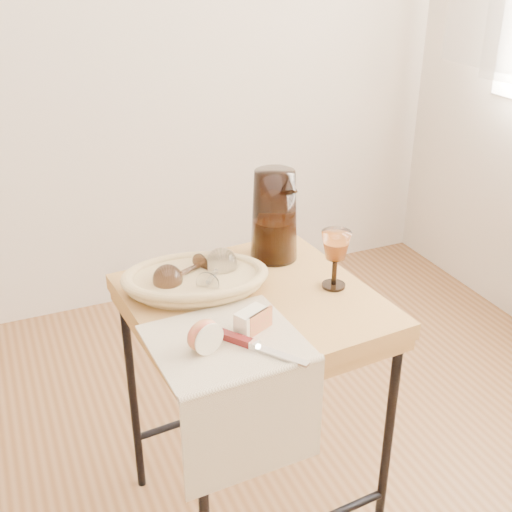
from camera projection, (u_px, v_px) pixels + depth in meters
name	position (u px, v px, depth m)	size (l,w,h in m)	color
side_table	(253.00, 414.00, 1.72)	(0.56, 0.56, 0.71)	brown
tea_towel	(226.00, 342.00, 1.39)	(0.31, 0.28, 0.01)	beige
bread_basket	(195.00, 282.00, 1.58)	(0.31, 0.22, 0.05)	#9D864D
goblet_lying_a	(182.00, 273.00, 1.57)	(0.12, 0.07, 0.07)	#4E3526
goblet_lying_b	(216.00, 272.00, 1.57)	(0.13, 0.08, 0.08)	white
pitcher	(274.00, 215.00, 1.70)	(0.17, 0.25, 0.28)	black
wine_goblet	(335.00, 260.00, 1.57)	(0.07, 0.07, 0.15)	white
apple_half	(203.00, 335.00, 1.34)	(0.08, 0.04, 0.07)	red
apple_wedge	(251.00, 320.00, 1.41)	(0.07, 0.04, 0.05)	#FFEDC9
table_knife	(258.00, 346.00, 1.35)	(0.21, 0.02, 0.02)	silver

